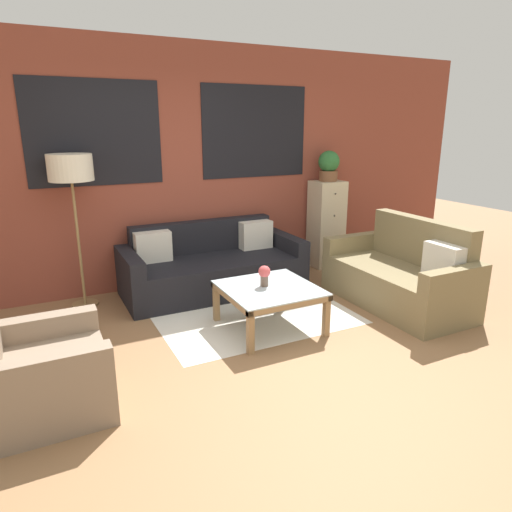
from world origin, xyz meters
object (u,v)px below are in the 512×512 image
(coffee_table, at_px, (269,293))
(drawer_cabinet, at_px, (326,224))
(armchair_corner, at_px, (40,374))
(potted_plant, at_px, (329,165))
(couch_dark, at_px, (212,267))
(floor_lamp, at_px, (71,173))
(flower_vase, at_px, (264,274))
(settee_vintage, at_px, (401,277))

(coffee_table, bearing_deg, drawer_cabinet, 41.29)
(coffee_table, bearing_deg, armchair_corner, -166.62)
(coffee_table, bearing_deg, potted_plant, 41.29)
(couch_dark, bearing_deg, potted_plant, 7.64)
(potted_plant, bearing_deg, armchair_corner, -152.16)
(couch_dark, xyz_separation_m, floor_lamp, (-1.41, 0.18, 1.14))
(flower_vase, bearing_deg, coffee_table, -61.95)
(armchair_corner, relative_size, coffee_table, 0.99)
(potted_plant, height_order, flower_vase, potted_plant)
(couch_dark, bearing_deg, flower_vase, -86.41)
(couch_dark, xyz_separation_m, flower_vase, (0.07, -1.17, 0.26))
(drawer_cabinet, relative_size, potted_plant, 2.94)
(armchair_corner, relative_size, potted_plant, 2.12)
(coffee_table, height_order, drawer_cabinet, drawer_cabinet)
(couch_dark, relative_size, drawer_cabinet, 1.78)
(settee_vintage, height_order, floor_lamp, floor_lamp)
(drawer_cabinet, distance_m, flower_vase, 2.20)
(couch_dark, xyz_separation_m, settee_vintage, (1.66, -1.32, 0.03))
(settee_vintage, xyz_separation_m, coffee_table, (-1.56, 0.09, 0.04))
(settee_vintage, height_order, coffee_table, settee_vintage)
(potted_plant, bearing_deg, settee_vintage, -93.74)
(coffee_table, xyz_separation_m, potted_plant, (1.66, 1.46, 1.02))
(floor_lamp, bearing_deg, armchair_corner, -104.61)
(couch_dark, distance_m, floor_lamp, 1.83)
(couch_dark, bearing_deg, coffee_table, -85.30)
(couch_dark, distance_m, drawer_cabinet, 1.80)
(floor_lamp, relative_size, drawer_cabinet, 1.38)
(couch_dark, bearing_deg, floor_lamp, 172.59)
(drawer_cabinet, bearing_deg, floor_lamp, -179.06)
(flower_vase, bearing_deg, couch_dark, 93.59)
(potted_plant, xyz_separation_m, flower_vase, (-1.69, -1.41, -0.84))
(settee_vintage, relative_size, flower_vase, 8.10)
(settee_vintage, relative_size, armchair_corner, 1.93)
(settee_vintage, bearing_deg, couch_dark, 141.57)
(coffee_table, bearing_deg, couch_dark, 94.70)
(coffee_table, relative_size, potted_plant, 2.15)
(coffee_table, relative_size, drawer_cabinet, 0.73)
(flower_vase, bearing_deg, potted_plant, 39.83)
(couch_dark, height_order, coffee_table, couch_dark)
(potted_plant, bearing_deg, drawer_cabinet, -90.00)
(couch_dark, relative_size, potted_plant, 5.22)
(coffee_table, distance_m, potted_plant, 2.44)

